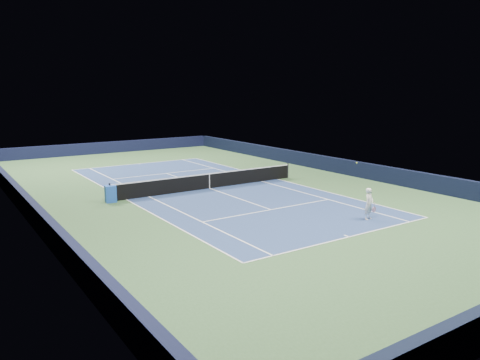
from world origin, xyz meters
TOP-DOWN VIEW (x-y plane):
  - ground at (0.00, 0.00)m, footprint 40.00×40.00m
  - wall_far at (0.00, 19.82)m, footprint 22.00×0.35m
  - wall_right at (10.82, 0.00)m, footprint 0.35×40.00m
  - wall_left at (-10.82, 0.00)m, footprint 0.35×40.00m
  - court_surface at (0.00, 0.00)m, footprint 10.97×23.77m
  - baseline_far at (0.00, 11.88)m, footprint 10.97×0.08m
  - baseline_near at (0.00, -11.88)m, footprint 10.97×0.08m
  - sideline_doubles_right at (5.49, 0.00)m, footprint 0.08×23.77m
  - sideline_doubles_left at (-5.49, 0.00)m, footprint 0.08×23.77m
  - sideline_singles_right at (4.12, 0.00)m, footprint 0.08×23.77m
  - sideline_singles_left at (-4.12, 0.00)m, footprint 0.08×23.77m
  - service_line_far at (0.00, 6.40)m, footprint 8.23×0.08m
  - service_line_near at (0.00, -6.40)m, footprint 8.23×0.08m
  - center_service_line at (0.00, 0.00)m, footprint 0.08×12.80m
  - center_mark_far at (0.00, 11.73)m, footprint 0.08×0.30m
  - center_mark_near at (0.00, -11.73)m, footprint 0.08×0.30m
  - tennis_net at (0.00, 0.00)m, footprint 12.90×0.10m
  - sponsor_cube at (-6.40, -0.08)m, footprint 0.66×0.60m
  - tennis_player at (2.82, -10.47)m, footprint 0.77×1.28m

SIDE VIEW (x-z plane):
  - ground at x=0.00m, z-range 0.00..0.00m
  - court_surface at x=0.00m, z-range 0.00..0.01m
  - baseline_far at x=0.00m, z-range 0.01..0.01m
  - baseline_near at x=0.00m, z-range 0.01..0.01m
  - sideline_doubles_right at x=5.49m, z-range 0.01..0.01m
  - sideline_doubles_left at x=-5.49m, z-range 0.01..0.01m
  - sideline_singles_right at x=4.12m, z-range 0.01..0.01m
  - sideline_singles_left at x=-4.12m, z-range 0.01..0.01m
  - service_line_far at x=0.00m, z-range 0.01..0.01m
  - service_line_near at x=0.00m, z-range 0.01..0.01m
  - center_service_line at x=0.00m, z-range 0.01..0.01m
  - center_mark_far at x=0.00m, z-range 0.01..0.01m
  - center_mark_near at x=0.00m, z-range 0.01..0.01m
  - sponsor_cube at x=-6.40m, z-range 0.00..0.94m
  - tennis_net at x=0.00m, z-range -0.03..1.04m
  - wall_far at x=0.00m, z-range 0.00..1.10m
  - wall_right at x=10.82m, z-range 0.00..1.10m
  - wall_left at x=-10.82m, z-range 0.00..1.10m
  - tennis_player at x=2.82m, z-range -0.55..2.11m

